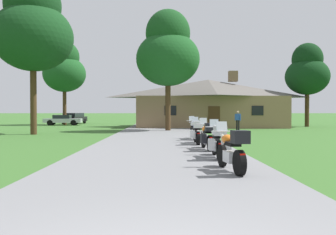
# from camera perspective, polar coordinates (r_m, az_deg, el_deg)

# --- Properties ---
(ground_plane) EXTENTS (500.00, 500.00, 0.00)m
(ground_plane) POSITION_cam_1_polar(r_m,az_deg,el_deg) (23.47, -1.17, -3.02)
(ground_plane) COLOR #386628
(asphalt_driveway) EXTENTS (6.40, 80.00, 0.06)m
(asphalt_driveway) POSITION_cam_1_polar(r_m,az_deg,el_deg) (21.47, -1.20, -3.32)
(asphalt_driveway) COLOR slate
(asphalt_driveway) RESTS_ON ground
(motorcycle_orange_nearest_to_camera) EXTENTS (0.75, 2.08, 1.30)m
(motorcycle_orange_nearest_to_camera) POSITION_cam_1_polar(r_m,az_deg,el_deg) (9.71, 10.00, -5.14)
(motorcycle_orange_nearest_to_camera) COLOR black
(motorcycle_orange_nearest_to_camera) RESTS_ON asphalt_driveway
(motorcycle_white_second_in_row) EXTENTS (0.73, 2.08, 1.30)m
(motorcycle_white_second_in_row) POSITION_cam_1_polar(r_m,az_deg,el_deg) (12.44, 7.81, -3.82)
(motorcycle_white_second_in_row) COLOR black
(motorcycle_white_second_in_row) RESTS_ON asphalt_driveway
(motorcycle_orange_third_in_row) EXTENTS (0.80, 2.08, 1.30)m
(motorcycle_orange_third_in_row) POSITION_cam_1_polar(r_m,az_deg,el_deg) (15.01, 6.24, -2.99)
(motorcycle_orange_third_in_row) COLOR black
(motorcycle_orange_third_in_row) RESTS_ON asphalt_driveway
(motorcycle_blue_fourth_in_row) EXTENTS (0.72, 2.08, 1.30)m
(motorcycle_blue_fourth_in_row) POSITION_cam_1_polar(r_m,az_deg,el_deg) (17.68, 4.58, -2.38)
(motorcycle_blue_fourth_in_row) COLOR black
(motorcycle_blue_fourth_in_row) RESTS_ON asphalt_driveway
(motorcycle_silver_farthest_in_row) EXTENTS (0.66, 2.08, 1.30)m
(motorcycle_silver_farthest_in_row) POSITION_cam_1_polar(r_m,az_deg,el_deg) (20.58, 4.06, -1.87)
(motorcycle_silver_farthest_in_row) COLOR black
(motorcycle_silver_farthest_in_row) RESTS_ON asphalt_driveway
(stone_lodge) EXTENTS (15.45, 9.32, 5.86)m
(stone_lodge) POSITION_cam_1_polar(r_m,az_deg,el_deg) (38.63, 6.31, 2.35)
(stone_lodge) COLOR #896B4C
(stone_lodge) RESTS_ON ground
(bystander_blue_shirt_near_lodge) EXTENTS (0.48, 0.38, 1.67)m
(bystander_blue_shirt_near_lodge) POSITION_cam_1_polar(r_m,az_deg,el_deg) (32.24, 10.88, -0.28)
(bystander_blue_shirt_near_lodge) COLOR black
(bystander_blue_shirt_near_lodge) RESTS_ON ground
(tree_left_near) EXTENTS (5.58, 5.58, 11.16)m
(tree_left_near) POSITION_cam_1_polar(r_m,az_deg,el_deg) (27.95, -20.39, 12.99)
(tree_left_near) COLOR #422D19
(tree_left_near) RESTS_ON ground
(tree_by_lodge_front) EXTENTS (5.23, 5.23, 9.99)m
(tree_by_lodge_front) POSITION_cam_1_polar(r_m,az_deg,el_deg) (30.38, -0.01, 10.29)
(tree_by_lodge_front) COLOR #422D19
(tree_by_lodge_front) RESTS_ON ground
(tree_right_of_lodge) EXTENTS (4.55, 4.55, 8.83)m
(tree_right_of_lodge) POSITION_cam_1_polar(r_m,az_deg,el_deg) (41.41, 20.97, 6.74)
(tree_right_of_lodge) COLOR #422D19
(tree_right_of_lodge) RESTS_ON ground
(tree_left_far) EXTENTS (5.04, 5.04, 9.98)m
(tree_left_far) POSITION_cam_1_polar(r_m,az_deg,el_deg) (45.46, -15.92, 7.31)
(tree_left_far) COLOR #422D19
(tree_left_far) RESTS_ON ground
(parked_black_suv_far_left) EXTENTS (2.48, 4.82, 1.40)m
(parked_black_suv_far_left) POSITION_cam_1_polar(r_m,az_deg,el_deg) (48.59, -14.49, -0.04)
(parked_black_suv_far_left) COLOR black
(parked_black_suv_far_left) RESTS_ON ground
(parked_silver_sedan_far_left) EXTENTS (4.37, 2.26, 1.20)m
(parked_silver_sedan_far_left) POSITION_cam_1_polar(r_m,az_deg,el_deg) (43.88, -16.16, -0.34)
(parked_silver_sedan_far_left) COLOR #ADAFB7
(parked_silver_sedan_far_left) RESTS_ON ground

